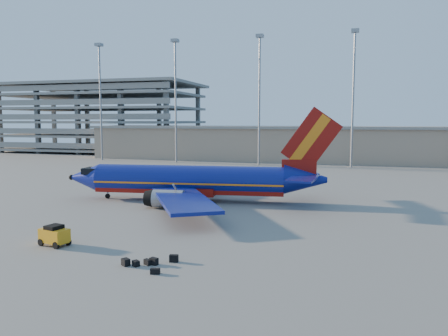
{
  "coord_description": "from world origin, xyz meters",
  "views": [
    {
      "loc": [
        14.66,
        -50.25,
        9.8
      ],
      "look_at": [
        -0.24,
        1.25,
        4.0
      ],
      "focal_mm": 35.0,
      "sensor_mm": 36.0,
      "label": 1
    }
  ],
  "objects": [
    {
      "name": "baggage_tug",
      "position": [
        -7.54,
        -21.69,
        0.85
      ],
      "size": [
        2.54,
        1.87,
        1.64
      ],
      "rotation": [
        0.0,
        0.0,
        -0.23
      ],
      "color": "orange",
      "rests_on": "ground"
    },
    {
      "name": "aircraft_main",
      "position": [
        -3.41,
        -0.42,
        2.45
      ],
      "size": [
        33.77,
        32.31,
        11.46
      ],
      "rotation": [
        0.0,
        0.0,
        0.13
      ],
      "color": "navy",
      "rests_on": "ground"
    },
    {
      "name": "ground",
      "position": [
        0.0,
        0.0,
        0.0
      ],
      "size": [
        220.0,
        220.0,
        0.0
      ],
      "primitive_type": "plane",
      "color": "slate",
      "rests_on": "ground"
    },
    {
      "name": "terminal_building",
      "position": [
        10.0,
        58.0,
        4.32
      ],
      "size": [
        122.0,
        16.0,
        8.5
      ],
      "color": "gray",
      "rests_on": "ground"
    },
    {
      "name": "parking_garage",
      "position": [
        -62.0,
        74.05,
        11.73
      ],
      "size": [
        62.0,
        32.0,
        21.4
      ],
      "color": "slate",
      "rests_on": "ground"
    },
    {
      "name": "luggage_pile",
      "position": [
        1.74,
        -24.05,
        0.22
      ],
      "size": [
        3.55,
        2.99,
        0.52
      ],
      "color": "black",
      "rests_on": "ground"
    },
    {
      "name": "light_mast_row",
      "position": [
        5.0,
        46.0,
        17.55
      ],
      "size": [
        101.6,
        1.6,
        28.65
      ],
      "color": "gray",
      "rests_on": "ground"
    }
  ]
}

